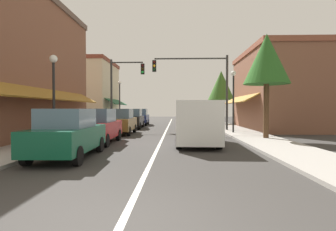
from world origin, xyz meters
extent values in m
plane|color=#33302D|center=(0.00, 18.00, 0.00)|extent=(80.00, 80.00, 0.00)
cube|color=#A39E99|center=(-5.50, 18.00, 0.06)|extent=(2.60, 56.00, 0.12)
cube|color=gray|center=(5.50, 18.00, 0.06)|extent=(2.60, 56.00, 0.12)
cube|color=silver|center=(0.00, 18.00, 0.00)|extent=(0.14, 52.00, 0.01)
cube|color=brown|center=(-9.15, 12.00, 4.18)|extent=(4.70, 14.00, 8.36)
cube|color=slate|center=(-6.86, 12.00, 1.40)|extent=(0.08, 10.64, 1.80)
cube|color=olive|center=(-6.25, 12.00, 2.60)|extent=(1.27, 11.76, 0.73)
cube|color=slate|center=(-6.86, 8.92, 6.02)|extent=(0.08, 1.10, 1.30)
cube|color=slate|center=(-6.86, 15.08, 6.02)|extent=(0.08, 1.10, 1.30)
cube|color=brown|center=(9.49, 20.00, 3.17)|extent=(5.39, 10.00, 6.34)
cube|color=brown|center=(9.49, 20.00, 6.54)|extent=(5.59, 10.20, 0.40)
cube|color=slate|center=(6.86, 20.00, 1.40)|extent=(0.08, 7.60, 1.80)
cube|color=olive|center=(6.25, 20.00, 2.60)|extent=(1.27, 8.40, 0.73)
cube|color=slate|center=(6.86, 17.80, 4.57)|extent=(0.08, 1.10, 1.30)
cube|color=slate|center=(6.86, 22.20, 4.57)|extent=(0.08, 1.10, 1.30)
cube|color=beige|center=(-9.74, 28.00, 3.49)|extent=(5.89, 8.00, 6.97)
cube|color=brown|center=(-9.74, 28.00, 7.17)|extent=(6.09, 8.20, 0.40)
cube|color=slate|center=(-6.86, 28.00, 1.40)|extent=(0.08, 6.08, 1.80)
cube|color=#194C2D|center=(-6.25, 28.00, 2.60)|extent=(1.27, 6.72, 0.73)
cube|color=slate|center=(-6.86, 26.24, 5.02)|extent=(0.08, 1.10, 1.30)
cube|color=slate|center=(-6.86, 29.76, 5.02)|extent=(0.08, 1.10, 1.30)
cube|color=#0F4C33|center=(-3.04, 5.84, 0.71)|extent=(1.84, 4.15, 0.80)
cube|color=slate|center=(-3.03, 5.74, 1.44)|extent=(1.58, 2.04, 0.66)
cylinder|color=black|center=(-3.87, 7.17, 0.31)|extent=(0.22, 0.63, 0.62)
cylinder|color=black|center=(-2.28, 7.22, 0.31)|extent=(0.22, 0.63, 0.62)
cylinder|color=black|center=(-3.79, 4.47, 0.31)|extent=(0.22, 0.63, 0.62)
cylinder|color=black|center=(-2.21, 4.51, 0.31)|extent=(0.22, 0.63, 0.62)
cube|color=maroon|center=(-3.19, 9.92, 0.71)|extent=(1.74, 4.11, 0.80)
cube|color=slate|center=(-3.19, 9.82, 1.44)|extent=(1.53, 2.01, 0.66)
cylinder|color=black|center=(-3.99, 11.27, 0.31)|extent=(0.20, 0.62, 0.62)
cylinder|color=black|center=(-2.40, 11.28, 0.31)|extent=(0.20, 0.62, 0.62)
cylinder|color=black|center=(-3.97, 8.56, 0.31)|extent=(0.20, 0.62, 0.62)
cylinder|color=black|center=(-2.39, 8.57, 0.31)|extent=(0.20, 0.62, 0.62)
cube|color=brown|center=(-3.07, 15.09, 0.71)|extent=(1.79, 4.13, 0.80)
cube|color=slate|center=(-3.07, 14.99, 1.44)|extent=(1.55, 2.02, 0.66)
cylinder|color=black|center=(-3.88, 16.43, 0.31)|extent=(0.21, 0.62, 0.62)
cylinder|color=black|center=(-2.30, 16.46, 0.31)|extent=(0.21, 0.62, 0.62)
cylinder|color=black|center=(-3.84, 13.72, 0.31)|extent=(0.21, 0.62, 0.62)
cylinder|color=black|center=(-2.26, 13.75, 0.31)|extent=(0.21, 0.62, 0.62)
cube|color=black|center=(-3.16, 20.78, 0.71)|extent=(1.80, 4.13, 0.80)
cube|color=slate|center=(-3.15, 20.68, 1.44)|extent=(1.56, 2.03, 0.66)
cylinder|color=black|center=(-3.97, 22.12, 0.31)|extent=(0.21, 0.62, 0.62)
cylinder|color=black|center=(-2.39, 22.15, 0.31)|extent=(0.21, 0.62, 0.62)
cylinder|color=black|center=(-3.92, 19.41, 0.31)|extent=(0.21, 0.62, 0.62)
cylinder|color=black|center=(-2.34, 19.44, 0.31)|extent=(0.21, 0.62, 0.62)
cube|color=navy|center=(-3.17, 25.68, 0.71)|extent=(1.82, 4.14, 0.80)
cube|color=slate|center=(-3.16, 25.58, 1.44)|extent=(1.57, 2.04, 0.66)
cylinder|color=black|center=(-3.99, 27.01, 0.31)|extent=(0.22, 0.62, 0.62)
cylinder|color=black|center=(-2.41, 27.05, 0.31)|extent=(0.22, 0.62, 0.62)
cylinder|color=black|center=(-3.92, 24.31, 0.31)|extent=(0.22, 0.62, 0.62)
cylinder|color=black|center=(-2.34, 24.35, 0.31)|extent=(0.22, 0.62, 0.62)
cube|color=silver|center=(1.85, 9.73, 1.17)|extent=(2.05, 5.04, 1.90)
cube|color=slate|center=(1.89, 12.12, 1.59)|extent=(1.73, 0.31, 0.84)
cube|color=black|center=(1.90, 12.30, 0.48)|extent=(1.87, 0.24, 0.24)
cylinder|color=black|center=(1.00, 11.29, 0.36)|extent=(0.25, 0.72, 0.72)
cylinder|color=black|center=(2.76, 11.26, 0.36)|extent=(0.25, 0.72, 0.72)
cylinder|color=black|center=(0.94, 8.19, 0.36)|extent=(0.25, 0.72, 0.72)
cylinder|color=black|center=(2.70, 8.16, 0.36)|extent=(0.25, 0.72, 0.72)
cylinder|color=#333333|center=(4.80, 17.77, 2.99)|extent=(0.18, 0.18, 5.98)
cylinder|color=#333333|center=(1.94, 17.77, 5.73)|extent=(5.71, 0.12, 0.12)
cube|color=black|center=(-0.91, 17.59, 5.13)|extent=(0.30, 0.24, 0.90)
sphere|color=#420F0F|center=(-0.91, 17.46, 5.41)|extent=(0.20, 0.20, 0.20)
sphere|color=yellow|center=(-0.91, 17.46, 5.13)|extent=(0.20, 0.20, 0.20)
sphere|color=#0C3316|center=(-0.91, 17.46, 4.85)|extent=(0.20, 0.20, 0.20)
cylinder|color=#333333|center=(-4.80, 19.59, 3.01)|extent=(0.18, 0.18, 6.02)
cylinder|color=#333333|center=(-3.43, 19.59, 5.77)|extent=(2.74, 0.12, 0.12)
cube|color=black|center=(-2.06, 19.41, 5.17)|extent=(0.30, 0.24, 0.90)
sphere|color=#420F0F|center=(-2.06, 19.28, 5.45)|extent=(0.20, 0.20, 0.20)
sphere|color=#3D2D0C|center=(-2.06, 19.28, 5.17)|extent=(0.20, 0.20, 0.20)
sphere|color=green|center=(-2.06, 19.28, 4.89)|extent=(0.20, 0.20, 0.20)
cylinder|color=black|center=(-4.82, 8.63, 1.94)|extent=(0.12, 0.12, 3.89)
sphere|color=white|center=(-4.82, 8.63, 4.07)|extent=(0.36, 0.36, 0.36)
cylinder|color=black|center=(4.82, 15.42, 2.03)|extent=(0.12, 0.12, 4.06)
sphere|color=white|center=(4.82, 15.42, 4.24)|extent=(0.36, 0.36, 0.36)
cylinder|color=black|center=(-5.04, 24.11, 2.14)|extent=(0.12, 0.12, 4.29)
sphere|color=white|center=(-5.04, 24.11, 4.47)|extent=(0.36, 0.36, 0.36)
cylinder|color=#4C331E|center=(5.93, 11.84, 1.78)|extent=(0.30, 0.30, 3.56)
cone|color=#285B21|center=(5.93, 11.84, 4.59)|extent=(2.58, 2.58, 2.84)
cylinder|color=#4C331E|center=(5.90, 27.40, 1.63)|extent=(0.30, 0.30, 3.26)
cone|color=#386626|center=(5.90, 27.40, 4.45)|extent=(2.98, 2.98, 3.27)
camera|label=1|loc=(0.85, -3.72, 1.77)|focal=29.02mm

